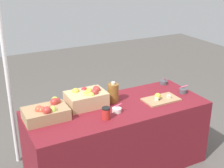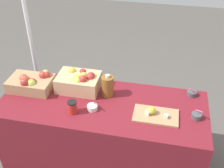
# 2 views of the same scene
# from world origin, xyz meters

# --- Properties ---
(ground_plane) EXTENTS (10.00, 10.00, 0.00)m
(ground_plane) POSITION_xyz_m (0.00, 0.00, 0.00)
(ground_plane) COLOR #56514C
(table) EXTENTS (1.90, 0.76, 0.74)m
(table) POSITION_xyz_m (0.00, 0.00, 0.37)
(table) COLOR maroon
(table) RESTS_ON ground_plane
(apple_crate_left) EXTENTS (0.42, 0.28, 0.17)m
(apple_crate_left) POSITION_xyz_m (-0.72, 0.08, 0.81)
(apple_crate_left) COLOR tan
(apple_crate_left) RESTS_ON table
(apple_crate_middle) EXTENTS (0.40, 0.28, 0.20)m
(apple_crate_middle) POSITION_xyz_m (-0.27, 0.17, 0.83)
(apple_crate_middle) COLOR tan
(apple_crate_middle) RESTS_ON table
(cutting_board_front) EXTENTS (0.39, 0.23, 0.09)m
(cutting_board_front) POSITION_xyz_m (0.49, -0.08, 0.76)
(cutting_board_front) COLOR tan
(cutting_board_front) RESTS_ON table
(sample_bowl_near) EXTENTS (0.09, 0.10, 0.10)m
(sample_bowl_near) POSITION_xyz_m (0.83, -0.03, 0.77)
(sample_bowl_near) COLOR #4C4C51
(sample_bowl_near) RESTS_ON table
(sample_bowl_mid) EXTENTS (0.09, 0.09, 0.10)m
(sample_bowl_mid) POSITION_xyz_m (0.80, 0.29, 0.76)
(sample_bowl_mid) COLOR #4C4C51
(sample_bowl_mid) RESTS_ON table
(sample_bowl_far) EXTENTS (0.09, 0.10, 0.11)m
(sample_bowl_far) POSITION_xyz_m (-0.06, -0.10, 0.76)
(sample_bowl_far) COLOR silver
(sample_bowl_far) RESTS_ON table
(cider_jug) EXTENTS (0.11, 0.11, 0.22)m
(cider_jug) POSITION_xyz_m (0.02, 0.13, 0.84)
(cider_jug) COLOR brown
(cider_jug) RESTS_ON table
(coffee_cup) EXTENTS (0.08, 0.08, 0.12)m
(coffee_cup) POSITION_xyz_m (-0.22, -0.18, 0.80)
(coffee_cup) COLOR red
(coffee_cup) RESTS_ON table
(tent_pole) EXTENTS (0.04, 0.04, 2.14)m
(tent_pole) POSITION_xyz_m (-0.96, 0.62, 1.07)
(tent_pole) COLOR white
(tent_pole) RESTS_ON ground_plane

